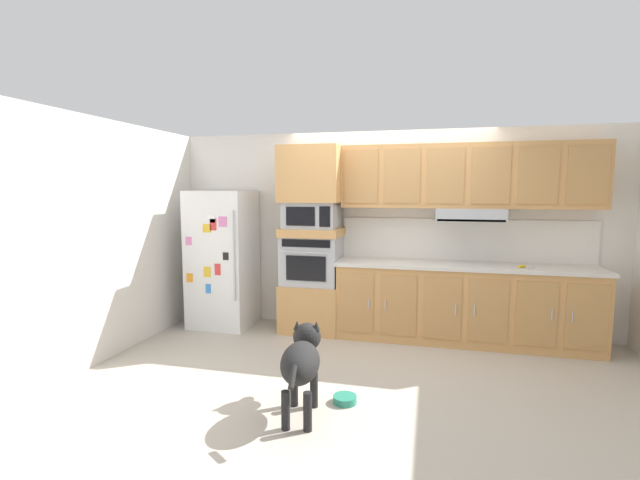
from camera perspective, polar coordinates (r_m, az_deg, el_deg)
The scene contains 16 objects.
ground_plane at distance 4.96m, azimuth 7.24°, elevation -14.58°, with size 9.60×9.60×0.00m, color #B2A899.
back_kitchen_wall at distance 5.76m, azimuth 8.71°, elevation 1.14°, with size 6.20×0.12×2.50m, color silver.
side_panel_left at distance 5.70m, azimuth -21.77°, elevation 0.70°, with size 0.12×7.10×2.50m, color silver.
refrigerator at distance 5.96m, azimuth -12.29°, elevation -2.34°, with size 0.76×0.73×1.76m.
oven_base_cabinet at distance 5.73m, azimuth -1.00°, elevation -8.47°, with size 0.74×0.62×0.60m, color tan.
built_in_oven at distance 5.60m, azimuth -1.02°, elevation -2.53°, with size 0.70×0.62×0.60m.
appliance_mid_shelf at distance 5.56m, azimuth -1.02°, elevation 1.03°, with size 0.74×0.62×0.10m, color tan.
microwave at distance 5.54m, azimuth -1.03°, elevation 3.19°, with size 0.64×0.54×0.32m.
appliance_upper_cabinet at distance 5.54m, azimuth -1.03°, elevation 8.36°, with size 0.74×0.62×0.68m, color tan.
lower_cabinet_run at distance 5.52m, azimuth 17.78°, elevation -7.85°, with size 2.91×0.63×0.88m.
countertop_slab at distance 5.43m, azimuth 17.94°, elevation -3.13°, with size 2.95×0.64×0.04m, color beige.
backsplash_panel at distance 5.68m, azimuth 17.84°, elevation 0.03°, with size 2.95×0.02×0.50m, color silver.
upper_cabinet_with_hood at distance 5.49m, azimuth 18.24°, elevation 7.45°, with size 2.91×0.48×0.88m.
screwdriver at distance 5.40m, azimuth 24.44°, elevation -3.10°, with size 0.17×0.17×0.03m.
dog at distance 3.65m, azimuth -2.32°, elevation -14.93°, with size 0.37×0.98×0.67m.
dog_food_bowl at distance 3.97m, azimuth 3.20°, elevation -19.59°, with size 0.20×0.20×0.06m.
Camera 1 is at (0.52, -4.60, 1.77)m, focal length 25.08 mm.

